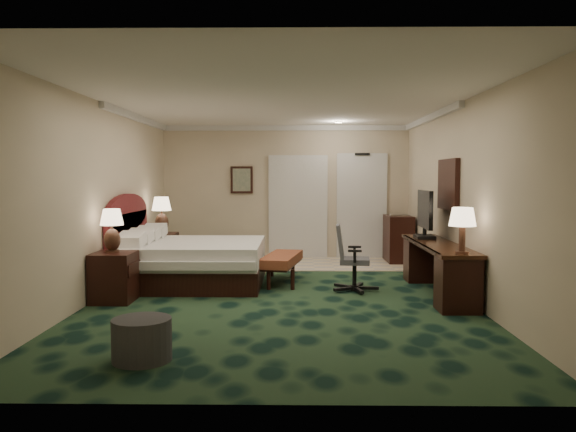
{
  "coord_description": "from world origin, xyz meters",
  "views": [
    {
      "loc": [
        0.21,
        -7.73,
        1.66
      ],
      "look_at": [
        0.09,
        0.6,
        1.08
      ],
      "focal_mm": 35.0,
      "sensor_mm": 36.0,
      "label": 1
    }
  ],
  "objects_px": {
    "lamp_far": "(162,215)",
    "ottoman": "(142,339)",
    "bed_bench": "(282,269)",
    "tv": "(425,214)",
    "bed": "(195,263)",
    "nightstand_far": "(162,251)",
    "desk_chair": "(355,258)",
    "nightstand_near": "(114,277)",
    "minibar": "(398,239)",
    "desk": "(437,269)",
    "lamp_near": "(112,230)"
  },
  "relations": [
    {
      "from": "lamp_far",
      "to": "desk",
      "type": "bearing_deg",
      "value": -26.19
    },
    {
      "from": "bed",
      "to": "lamp_far",
      "type": "relative_size",
      "value": 3.17
    },
    {
      "from": "bed",
      "to": "nightstand_far",
      "type": "xyz_separation_m",
      "value": [
        -0.86,
        1.43,
        -0.01
      ]
    },
    {
      "from": "desk_chair",
      "to": "nightstand_near",
      "type": "bearing_deg",
      "value": -161.72
    },
    {
      "from": "nightstand_near",
      "to": "desk",
      "type": "relative_size",
      "value": 0.26
    },
    {
      "from": "lamp_far",
      "to": "bed_bench",
      "type": "relative_size",
      "value": 0.5
    },
    {
      "from": "bed",
      "to": "desk",
      "type": "height_order",
      "value": "desk"
    },
    {
      "from": "desk",
      "to": "desk_chair",
      "type": "height_order",
      "value": "desk_chair"
    },
    {
      "from": "tv",
      "to": "minibar",
      "type": "bearing_deg",
      "value": 91.18
    },
    {
      "from": "bed_bench",
      "to": "nightstand_near",
      "type": "bearing_deg",
      "value": -137.85
    },
    {
      "from": "bed_bench",
      "to": "desk_chair",
      "type": "distance_m",
      "value": 1.27
    },
    {
      "from": "nightstand_far",
      "to": "tv",
      "type": "xyz_separation_m",
      "value": [
        4.39,
        -1.51,
        0.77
      ]
    },
    {
      "from": "nightstand_far",
      "to": "lamp_far",
      "type": "height_order",
      "value": "lamp_far"
    },
    {
      "from": "lamp_far",
      "to": "desk",
      "type": "xyz_separation_m",
      "value": [
        4.43,
        -2.18,
        -0.61
      ]
    },
    {
      "from": "lamp_far",
      "to": "ottoman",
      "type": "bearing_deg",
      "value": -78.56
    },
    {
      "from": "desk",
      "to": "minibar",
      "type": "distance_m",
      "value": 3.05
    },
    {
      "from": "desk_chair",
      "to": "minibar",
      "type": "height_order",
      "value": "desk_chair"
    },
    {
      "from": "ottoman",
      "to": "minibar",
      "type": "height_order",
      "value": "minibar"
    },
    {
      "from": "bed",
      "to": "nightstand_far",
      "type": "relative_size",
      "value": 3.22
    },
    {
      "from": "bed_bench",
      "to": "minibar",
      "type": "height_order",
      "value": "minibar"
    },
    {
      "from": "minibar",
      "to": "lamp_near",
      "type": "bearing_deg",
      "value": -141.75
    },
    {
      "from": "nightstand_near",
      "to": "ottoman",
      "type": "relative_size",
      "value": 1.22
    },
    {
      "from": "lamp_far",
      "to": "tv",
      "type": "height_order",
      "value": "tv"
    },
    {
      "from": "bed",
      "to": "nightstand_far",
      "type": "height_order",
      "value": "bed"
    },
    {
      "from": "minibar",
      "to": "bed_bench",
      "type": "bearing_deg",
      "value": -135.31
    },
    {
      "from": "nightstand_near",
      "to": "desk",
      "type": "bearing_deg",
      "value": 6.64
    },
    {
      "from": "nightstand_near",
      "to": "lamp_far",
      "type": "bearing_deg",
      "value": 90.03
    },
    {
      "from": "bed",
      "to": "desk",
      "type": "bearing_deg",
      "value": -11.33
    },
    {
      "from": "minibar",
      "to": "desk_chair",
      "type": "bearing_deg",
      "value": -112.15
    },
    {
      "from": "bed",
      "to": "tv",
      "type": "relative_size",
      "value": 2.22
    },
    {
      "from": "lamp_near",
      "to": "minibar",
      "type": "height_order",
      "value": "lamp_near"
    },
    {
      "from": "nightstand_near",
      "to": "lamp_near",
      "type": "distance_m",
      "value": 0.62
    },
    {
      "from": "tv",
      "to": "bed_bench",
      "type": "bearing_deg",
      "value": 176.95
    },
    {
      "from": "bed_bench",
      "to": "tv",
      "type": "distance_m",
      "value": 2.36
    },
    {
      "from": "bed_bench",
      "to": "tv",
      "type": "relative_size",
      "value": 1.4
    },
    {
      "from": "nightstand_far",
      "to": "ottoman",
      "type": "distance_m",
      "value": 5.17
    },
    {
      "from": "nightstand_near",
      "to": "bed_bench",
      "type": "bearing_deg",
      "value": 31.7
    },
    {
      "from": "nightstand_far",
      "to": "bed",
      "type": "bearing_deg",
      "value": -58.92
    },
    {
      "from": "bed",
      "to": "nightstand_far",
      "type": "bearing_deg",
      "value": 121.08
    },
    {
      "from": "nightstand_near",
      "to": "tv",
      "type": "relative_size",
      "value": 0.7
    },
    {
      "from": "lamp_far",
      "to": "bed_bench",
      "type": "height_order",
      "value": "lamp_far"
    },
    {
      "from": "bed",
      "to": "minibar",
      "type": "height_order",
      "value": "minibar"
    },
    {
      "from": "lamp_far",
      "to": "minibar",
      "type": "bearing_deg",
      "value": 11.13
    },
    {
      "from": "nightstand_near",
      "to": "lamp_near",
      "type": "height_order",
      "value": "lamp_near"
    },
    {
      "from": "desk_chair",
      "to": "minibar",
      "type": "distance_m",
      "value": 3.05
    },
    {
      "from": "lamp_near",
      "to": "desk_chair",
      "type": "height_order",
      "value": "lamp_near"
    },
    {
      "from": "nightstand_near",
      "to": "bed_bench",
      "type": "distance_m",
      "value": 2.59
    },
    {
      "from": "nightstand_far",
      "to": "ottoman",
      "type": "xyz_separation_m",
      "value": [
        1.03,
        -5.06,
        -0.13
      ]
    },
    {
      "from": "lamp_near",
      "to": "tv",
      "type": "bearing_deg",
      "value": 14.1
    },
    {
      "from": "bed_bench",
      "to": "tv",
      "type": "bearing_deg",
      "value": 5.17
    }
  ]
}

